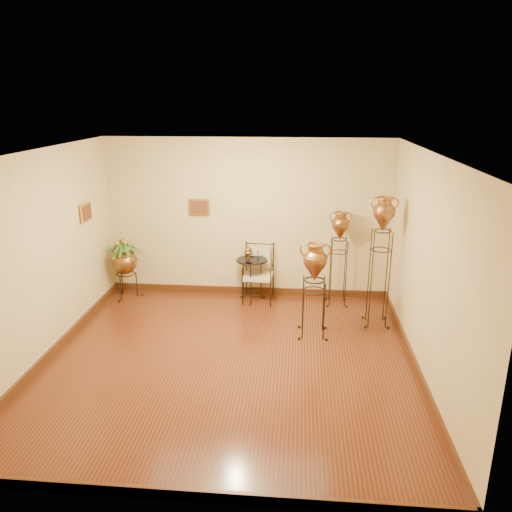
# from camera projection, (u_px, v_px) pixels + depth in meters

# --- Properties ---
(ground) EXTENTS (5.00, 5.00, 0.00)m
(ground) POSITION_uv_depth(u_px,v_px,m) (229.00, 361.00, 6.80)
(ground) COLOR #592815
(ground) RESTS_ON ground
(room_shell) EXTENTS (5.02, 5.02, 2.81)m
(room_shell) POSITION_uv_depth(u_px,v_px,m) (227.00, 239.00, 6.28)
(room_shell) COLOR beige
(room_shell) RESTS_ON ground
(amphora_tall) EXTENTS (0.41, 0.41, 2.06)m
(amphora_tall) POSITION_uv_depth(u_px,v_px,m) (380.00, 261.00, 7.62)
(amphora_tall) COLOR black
(amphora_tall) RESTS_ON ground
(amphora_mid) EXTENTS (0.48, 0.48, 1.65)m
(amphora_mid) POSITION_uv_depth(u_px,v_px,m) (339.00, 258.00, 8.46)
(amphora_mid) COLOR black
(amphora_mid) RESTS_ON ground
(amphora_short) EXTENTS (0.48, 0.48, 1.46)m
(amphora_short) POSITION_uv_depth(u_px,v_px,m) (314.00, 290.00, 7.35)
(amphora_short) COLOR black
(amphora_short) RESTS_ON ground
(planter_urn) EXTENTS (0.86, 0.86, 1.29)m
(planter_urn) POSITION_uv_depth(u_px,v_px,m) (124.00, 259.00, 8.77)
(planter_urn) COLOR black
(planter_urn) RESTS_ON ground
(armchair) EXTENTS (0.58, 0.55, 1.00)m
(armchair) POSITION_uv_depth(u_px,v_px,m) (258.00, 274.00, 8.67)
(armchair) COLOR black
(armchair) RESTS_ON ground
(side_table) EXTENTS (0.56, 0.56, 0.97)m
(side_table) POSITION_uv_depth(u_px,v_px,m) (252.00, 279.00, 8.71)
(side_table) COLOR black
(side_table) RESTS_ON ground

